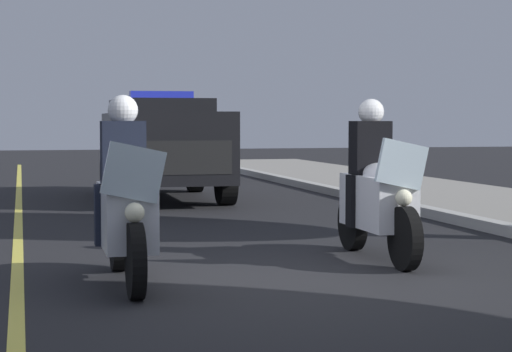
{
  "coord_description": "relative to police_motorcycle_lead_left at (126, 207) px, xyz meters",
  "views": [
    {
      "loc": [
        7.89,
        -2.4,
        1.48
      ],
      "look_at": [
        -1.36,
        0.0,
        0.9
      ],
      "focal_mm": 63.72,
      "sensor_mm": 36.0,
      "label": 1
    }
  ],
  "objects": [
    {
      "name": "cyclist_background",
      "position": [
        -14.11,
        4.01,
        0.14
      ],
      "size": [
        1.76,
        0.32,
        1.69
      ],
      "color": "black",
      "rests_on": "ground"
    },
    {
      "name": "police_motorcycle_lead_right",
      "position": [
        -0.78,
        2.76,
        0.0
      ],
      "size": [
        2.14,
        0.56,
        1.72
      ],
      "color": "black",
      "rests_on": "ground"
    },
    {
      "name": "police_motorcycle_lead_left",
      "position": [
        0.0,
        0.0,
        0.0
      ],
      "size": [
        2.14,
        0.56,
        1.72
      ],
      "color": "black",
      "rests_on": "ground"
    },
    {
      "name": "ground_plane",
      "position": [
        0.34,
        1.49,
        -0.7
      ],
      "size": [
        80.0,
        80.0,
        0.0
      ],
      "primitive_type": "plane",
      "color": "black"
    },
    {
      "name": "lane_stripe_center",
      "position": [
        0.34,
        -0.96,
        -0.7
      ],
      "size": [
        48.0,
        0.12,
        0.01
      ],
      "primitive_type": "cube",
      "color": "#E0D14C",
      "rests_on": "ground"
    },
    {
      "name": "police_suv",
      "position": [
        -8.92,
        1.7,
        0.37
      ],
      "size": [
        4.93,
        2.12,
        2.05
      ],
      "color": "black",
      "rests_on": "ground"
    }
  ]
}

